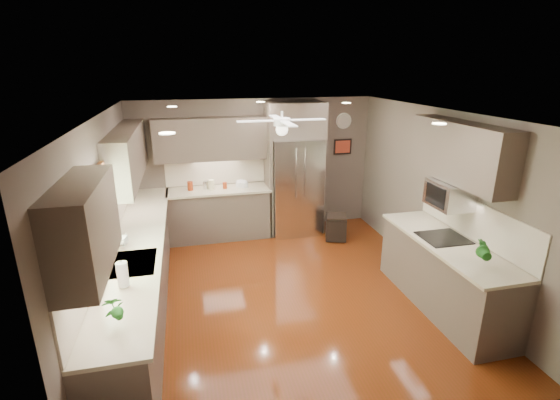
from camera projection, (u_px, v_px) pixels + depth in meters
name	position (u px, v px, depth m)	size (l,w,h in m)	color
floor	(287.00, 292.00, 5.76)	(5.00, 5.00, 0.00)	#55240B
ceiling	(288.00, 114.00, 4.97)	(5.00, 5.00, 0.00)	white
wall_back	(255.00, 166.00, 7.68)	(4.50, 4.50, 0.00)	brown
wall_front	(368.00, 318.00, 3.06)	(4.50, 4.50, 0.00)	brown
wall_left	(106.00, 224.00, 4.88)	(5.00, 5.00, 0.00)	brown
wall_right	(438.00, 197.00, 5.86)	(5.00, 5.00, 0.00)	brown
canister_a	(190.00, 186.00, 7.23)	(0.10, 0.10, 0.16)	maroon
canister_b	(206.00, 185.00, 7.31)	(0.10, 0.10, 0.15)	silver
canister_c	(211.00, 185.00, 7.27)	(0.11, 0.11, 0.18)	beige
canister_d	(225.00, 185.00, 7.33)	(0.08, 0.08, 0.12)	maroon
soap_bottle	(123.00, 240.00, 4.93)	(0.09, 0.10, 0.21)	white
potted_plant_left	(112.00, 308.00, 3.43)	(0.17, 0.12, 0.33)	#1C5C1A
potted_plant_right	(484.00, 251.00, 4.49)	(0.19, 0.15, 0.34)	#1C5C1A
bowl	(242.00, 186.00, 7.42)	(0.23, 0.23, 0.06)	beige
left_run	(140.00, 272.00, 5.32)	(0.65, 4.70, 1.45)	brown
back_run	(220.00, 212.00, 7.49)	(1.85, 0.65, 1.45)	brown
uppers	(224.00, 155.00, 5.67)	(4.50, 4.70, 0.95)	brown
window	(97.00, 214.00, 4.33)	(0.05, 1.12, 0.92)	#BFF2B2
sink	(133.00, 265.00, 4.59)	(0.50, 0.70, 0.32)	silver
refrigerator	(295.00, 172.00, 7.53)	(1.06, 0.75, 2.45)	silver
right_run	(445.00, 273.00, 5.29)	(0.70, 2.20, 1.45)	brown
microwave	(450.00, 194.00, 5.23)	(0.43, 0.55, 0.34)	silver
ceiling_fan	(282.00, 124.00, 5.30)	(1.18, 1.18, 0.32)	white
recessed_lights	(277.00, 111.00, 5.34)	(2.84, 3.14, 0.01)	white
wall_clock	(344.00, 121.00, 7.79)	(0.30, 0.03, 0.30)	white
framed_print	(343.00, 147.00, 7.94)	(0.36, 0.03, 0.30)	black
stool	(336.00, 227.00, 7.43)	(0.46, 0.46, 0.45)	black
paper_towel	(123.00, 274.00, 4.04)	(0.11, 0.11, 0.28)	white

